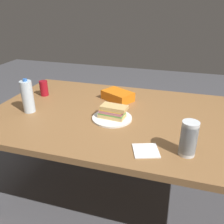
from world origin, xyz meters
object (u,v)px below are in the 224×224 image
Objects in this scene: soda_can_red at (44,88)px; plastic_cup_stack at (189,139)px; sandwich at (113,112)px; dining_table at (126,124)px; paper_plate at (112,118)px; water_bottle_tall at (28,97)px; chip_bag at (118,96)px.

plastic_cup_stack reaches higher than soda_can_red.
sandwich is 0.55m from plastic_cup_stack.
paper_plate is at bearing -130.52° from dining_table.
soda_can_red is 0.51× the size of water_bottle_tall.
sandwich is at bearing 20.78° from paper_plate.
plastic_cup_stack is (0.48, -0.27, 0.09)m from paper_plate.
dining_table is 0.70m from water_bottle_tall.
sandwich is at bearing -20.84° from soda_can_red.
dining_table is 0.17m from sandwich.
paper_plate is 0.70m from soda_can_red.
paper_plate is at bearing -159.22° from sandwich.
sandwich reaches higher than chip_bag.
sandwich is 0.60m from water_bottle_tall.
water_bottle_tall reaches higher than dining_table.
paper_plate is at bearing -21.06° from soda_can_red.
dining_table is 7.96× the size of water_bottle_tall.
soda_can_red is at bearing 35.84° from chip_bag.
dining_table is at bearing 49.48° from paper_plate.
soda_can_red is (-0.65, 0.25, 0.06)m from paper_plate.
soda_can_red reaches higher than sandwich.
soda_can_red is at bearing 158.94° from paper_plate.
chip_bag reaches higher than dining_table.
plastic_cup_stack is at bearing -11.50° from water_bottle_tall.
dining_table is 0.76m from soda_can_red.
chip_bag is 0.66m from water_bottle_tall.
dining_table is 0.29m from chip_bag.
paper_plate is 0.05m from sandwich.
chip_bag is 0.96× the size of water_bottle_tall.
dining_table is at bearing 138.45° from plastic_cup_stack.
plastic_cup_stack is at bearing -24.80° from soda_can_red.
paper_plate is 2.15× the size of soda_can_red.
water_bottle_tall is at bearing -77.93° from soda_can_red.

